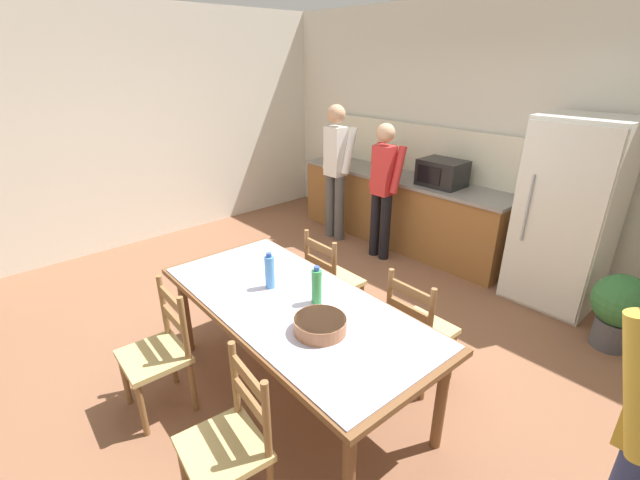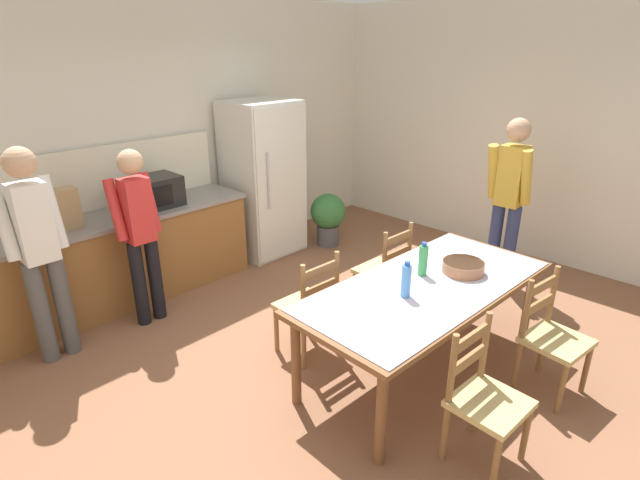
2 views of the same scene
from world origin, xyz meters
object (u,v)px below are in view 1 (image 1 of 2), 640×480
at_px(bottle_off_centre, 317,286).
at_px(serving_bowl, 320,324).
at_px(paper_bag, 384,158).
at_px(chair_side_near_left, 159,353).
at_px(person_at_counter, 383,185).
at_px(microwave, 442,173).
at_px(chair_side_near_right, 230,444).
at_px(dining_table, 293,311).
at_px(chair_side_far_right, 418,329).
at_px(person_at_sink, 336,166).
at_px(chair_side_far_left, 331,281).
at_px(bottle_near_centre, 270,272).
at_px(refrigerator, 567,215).
at_px(potted_plant, 619,307).

relative_size(bottle_off_centre, serving_bowl, 0.84).
distance_m(paper_bag, chair_side_near_left, 3.71).
bearing_deg(paper_bag, person_at_counter, -50.78).
bearing_deg(paper_bag, microwave, 0.51).
bearing_deg(chair_side_near_left, chair_side_near_right, 1.04).
xyz_separation_m(dining_table, chair_side_far_right, (0.51, 0.76, -0.24)).
bearing_deg(chair_side_near_right, serving_bowl, 103.95).
bearing_deg(person_at_counter, chair_side_near_right, -152.92).
height_order(chair_side_near_right, person_at_sink, person_at_sink).
relative_size(microwave, bottle_off_centre, 1.85).
height_order(paper_bag, chair_side_far_left, paper_bag).
height_order(chair_side_far_left, chair_side_far_right, same).
bearing_deg(paper_bag, bottle_near_centre, -65.48).
xyz_separation_m(chair_side_near_right, person_at_counter, (-1.55, 3.04, 0.46)).
height_order(bottle_off_centre, chair_side_far_right, bottle_off_centre).
relative_size(refrigerator, microwave, 3.63).
relative_size(refrigerator, bottle_near_centre, 6.72).
xyz_separation_m(bottle_off_centre, chair_side_far_left, (-0.56, 0.68, -0.44)).
bearing_deg(chair_side_far_right, dining_table, 58.21).
xyz_separation_m(bottle_near_centre, chair_side_far_left, (-0.18, 0.79, -0.44)).
bearing_deg(potted_plant, refrigerator, 147.26).
distance_m(chair_side_near_left, potted_plant, 3.61).
bearing_deg(potted_plant, chair_side_far_left, -140.53).
xyz_separation_m(dining_table, chair_side_far_left, (-0.45, 0.80, -0.24)).
bearing_deg(dining_table, person_at_sink, 130.12).
distance_m(bottle_off_centre, potted_plant, 2.59).
xyz_separation_m(paper_bag, chair_side_near_right, (1.97, -3.55, -0.63)).
height_order(bottle_near_centre, person_at_sink, person_at_sink).
relative_size(microwave, chair_side_near_right, 0.55).
relative_size(bottle_near_centre, chair_side_far_right, 0.30).
relative_size(microwave, dining_table, 0.23).
height_order(bottle_off_centre, chair_side_near_right, bottle_off_centre).
distance_m(chair_side_near_left, person_at_sink, 3.37).
distance_m(dining_table, chair_side_near_left, 0.95).
distance_m(microwave, chair_side_near_left, 3.57).
relative_size(microwave, bottle_near_centre, 1.85).
bearing_deg(person_at_sink, bottle_near_centre, -143.93).
distance_m(dining_table, chair_side_far_left, 0.95).
bearing_deg(bottle_near_centre, person_at_counter, 110.49).
relative_size(microwave, potted_plant, 0.75).
distance_m(paper_bag, chair_side_far_right, 2.91).
bearing_deg(chair_side_far_right, paper_bag, -42.50).
bearing_deg(refrigerator, microwave, 179.22).
bearing_deg(bottle_near_centre, chair_side_far_right, 44.02).
xyz_separation_m(microwave, chair_side_far_right, (1.17, -2.00, -0.60)).
bearing_deg(dining_table, refrigerator, 75.16).
xyz_separation_m(serving_bowl, person_at_counter, (-1.47, 2.33, 0.10)).
distance_m(bottle_near_centre, person_at_sink, 2.79).
relative_size(dining_table, chair_side_far_right, 2.38).
distance_m(bottle_near_centre, chair_side_far_left, 0.92).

